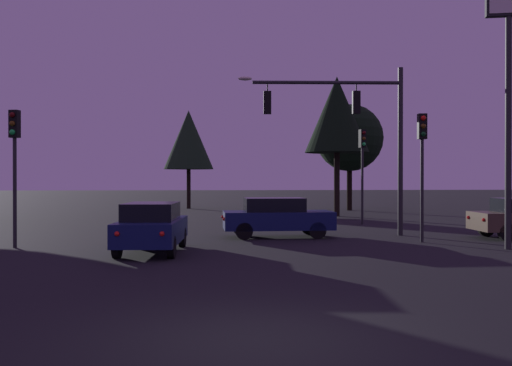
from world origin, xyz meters
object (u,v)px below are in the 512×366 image
at_px(car_nearside_lane, 152,226).
at_px(tree_left_far, 189,140).
at_px(store_sign_illuminated, 509,60).
at_px(traffic_light_median, 14,150).
at_px(traffic_light_corner_left, 422,152).
at_px(tree_behind_sign, 337,115).
at_px(traffic_light_corner_right, 363,158).
at_px(tree_right_cluster, 349,138).
at_px(traffic_signal_mast_arm, 353,120).
at_px(car_crossing_left, 277,217).

height_order(car_nearside_lane, tree_left_far, tree_left_far).
bearing_deg(store_sign_illuminated, traffic_light_median, 174.10).
distance_m(traffic_light_corner_left, tree_behind_sign, 14.52).
height_order(traffic_light_corner_right, tree_right_cluster, tree_right_cluster).
xyz_separation_m(traffic_signal_mast_arm, traffic_light_corner_left, (1.82, -2.60, -1.36)).
height_order(traffic_signal_mast_arm, store_sign_illuminated, store_sign_illuminated).
xyz_separation_m(traffic_light_corner_left, traffic_light_median, (-13.83, -0.50, -0.05)).
bearing_deg(traffic_light_corner_right, traffic_signal_mast_arm, -108.97).
bearing_deg(car_crossing_left, traffic_light_corner_left, -23.59).
bearing_deg(car_nearside_lane, car_crossing_left, 43.86).
bearing_deg(tree_behind_sign, traffic_light_corner_right, -91.05).
bearing_deg(tree_behind_sign, car_crossing_left, -112.79).
bearing_deg(traffic_light_median, traffic_signal_mast_arm, 14.47).
bearing_deg(tree_left_far, tree_right_cluster, -16.47).
bearing_deg(tree_behind_sign, car_nearside_lane, -120.08).
bearing_deg(car_crossing_left, traffic_light_median, -163.42).
xyz_separation_m(car_crossing_left, tree_behind_sign, (5.08, 12.08, 5.34)).
height_order(car_nearside_lane, tree_right_cluster, tree_right_cluster).
bearing_deg(car_nearside_lane, traffic_light_corner_left, 12.26).
height_order(traffic_light_median, car_nearside_lane, traffic_light_median).
xyz_separation_m(tree_behind_sign, tree_left_far, (-9.31, 9.65, -0.89)).
distance_m(traffic_light_corner_left, tree_left_far, 25.66).
bearing_deg(tree_right_cluster, traffic_signal_mast_arm, -103.56).
relative_size(traffic_light_corner_right, traffic_light_median, 1.05).
distance_m(car_crossing_left, tree_behind_sign, 14.15).
distance_m(traffic_signal_mast_arm, tree_left_far, 22.52).
distance_m(traffic_light_corner_right, tree_left_far, 18.44).
height_order(tree_left_far, tree_right_cluster, tree_right_cluster).
bearing_deg(tree_behind_sign, traffic_signal_mast_arm, -99.64).
xyz_separation_m(traffic_light_corner_left, store_sign_illuminated, (2.00, -2.14, 2.83)).
xyz_separation_m(traffic_light_median, tree_right_cluster, (16.31, 20.94, 2.03)).
bearing_deg(traffic_light_corner_right, tree_right_cluster, 78.89).
height_order(traffic_light_corner_left, traffic_light_median, traffic_light_corner_left).
relative_size(traffic_light_median, tree_behind_sign, 0.53).
height_order(car_crossing_left, tree_right_cluster, tree_right_cluster).
relative_size(traffic_signal_mast_arm, car_nearside_lane, 1.58).
relative_size(traffic_light_corner_right, car_crossing_left, 1.10).
distance_m(car_nearside_lane, car_crossing_left, 6.00).
bearing_deg(traffic_light_corner_left, traffic_light_corner_right, 89.72).
height_order(traffic_light_corner_left, car_nearside_lane, traffic_light_corner_left).
bearing_deg(traffic_signal_mast_arm, traffic_light_median, -165.53).
bearing_deg(car_nearside_lane, tree_right_cluster, 62.41).
xyz_separation_m(traffic_light_corner_left, tree_right_cluster, (2.48, 20.44, 1.99)).
bearing_deg(traffic_light_median, tree_left_far, 79.15).
relative_size(car_nearside_lane, store_sign_illuminated, 0.50).
bearing_deg(tree_behind_sign, tree_left_far, 133.97).
xyz_separation_m(traffic_light_corner_left, traffic_light_corner_right, (0.04, 8.01, 0.10)).
xyz_separation_m(traffic_light_median, car_nearside_lane, (4.58, -1.51, -2.38)).
relative_size(traffic_light_corner_right, tree_right_cluster, 0.62).
bearing_deg(tree_left_far, tree_behind_sign, -46.03).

